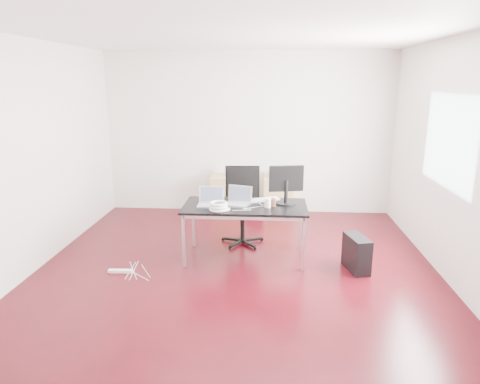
# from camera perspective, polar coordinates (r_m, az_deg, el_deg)

# --- Properties ---
(room_shell) EXTENTS (5.00, 5.00, 5.00)m
(room_shell) POSITION_cam_1_polar(r_m,az_deg,el_deg) (5.09, -0.04, 4.48)
(room_shell) COLOR #36060C
(room_shell) RESTS_ON ground
(desk) EXTENTS (1.60, 0.80, 0.73)m
(desk) POSITION_cam_1_polar(r_m,az_deg,el_deg) (5.58, 0.68, -2.30)
(desk) COLOR black
(desk) RESTS_ON ground
(office_chair) EXTENTS (0.51, 0.53, 1.08)m
(office_chair) POSITION_cam_1_polar(r_m,az_deg,el_deg) (6.18, 0.34, -1.29)
(office_chair) COLOR black
(office_chair) RESTS_ON ground
(filing_cabinet_left) EXTENTS (0.50, 0.50, 0.70)m
(filing_cabinet_left) POSITION_cam_1_polar(r_m,az_deg,el_deg) (7.52, -1.91, -0.42)
(filing_cabinet_left) COLOR tan
(filing_cabinet_left) RESTS_ON ground
(filing_cabinet_right) EXTENTS (0.50, 0.50, 0.70)m
(filing_cabinet_right) POSITION_cam_1_polar(r_m,az_deg,el_deg) (7.48, 5.10, -0.55)
(filing_cabinet_right) COLOR tan
(filing_cabinet_right) RESTS_ON ground
(pc_tower) EXTENTS (0.31, 0.49, 0.44)m
(pc_tower) POSITION_cam_1_polar(r_m,az_deg,el_deg) (5.56, 15.28, -7.89)
(pc_tower) COLOR black
(pc_tower) RESTS_ON ground
(wastebasket) EXTENTS (0.30, 0.30, 0.28)m
(wastebasket) POSITION_cam_1_polar(r_m,az_deg,el_deg) (7.54, 1.96, -2.04)
(wastebasket) COLOR black
(wastebasket) RESTS_ON ground
(power_strip) EXTENTS (0.30, 0.07, 0.04)m
(power_strip) POSITION_cam_1_polar(r_m,az_deg,el_deg) (5.58, -15.65, -10.11)
(power_strip) COLOR white
(power_strip) RESTS_ON ground
(laptop_left) EXTENTS (0.33, 0.25, 0.23)m
(laptop_left) POSITION_cam_1_polar(r_m,az_deg,el_deg) (5.57, -3.91, -1.19)
(laptop_left) COLOR silver
(laptop_left) RESTS_ON desk
(laptop_right) EXTENTS (0.39, 0.34, 0.23)m
(laptop_right) POSITION_cam_1_polar(r_m,az_deg,el_deg) (5.59, -0.25, -1.10)
(laptop_right) COLOR silver
(laptop_right) RESTS_ON desk
(monitor) EXTENTS (0.45, 0.26, 0.51)m
(monitor) POSITION_cam_1_polar(r_m,az_deg,el_deg) (5.59, 6.18, 1.24)
(monitor) COLOR black
(monitor) RESTS_ON desk
(keyboard) EXTENTS (0.46, 0.31, 0.02)m
(keyboard) POSITION_cam_1_polar(r_m,az_deg,el_deg) (5.79, 3.10, -1.03)
(keyboard) COLOR white
(keyboard) RESTS_ON desk
(cup_white) EXTENTS (0.09, 0.09, 0.12)m
(cup_white) POSITION_cam_1_polar(r_m,az_deg,el_deg) (5.46, 3.71, -1.45)
(cup_white) COLOR white
(cup_white) RESTS_ON desk
(cup_brown) EXTENTS (0.09, 0.09, 0.10)m
(cup_brown) POSITION_cam_1_polar(r_m,az_deg,el_deg) (5.52, 4.40, -1.41)
(cup_brown) COLOR #532D1C
(cup_brown) RESTS_ON desk
(cable_coil) EXTENTS (0.24, 0.24, 0.11)m
(cable_coil) POSITION_cam_1_polar(r_m,az_deg,el_deg) (5.33, -2.88, -1.92)
(cable_coil) COLOR white
(cable_coil) RESTS_ON desk
(power_adapter) EXTENTS (0.09, 0.09, 0.03)m
(power_adapter) POSITION_cam_1_polar(r_m,az_deg,el_deg) (5.35, -1.84, -2.30)
(power_adapter) COLOR white
(power_adapter) RESTS_ON desk
(speaker) EXTENTS (0.10, 0.10, 0.18)m
(speaker) POSITION_cam_1_polar(r_m,az_deg,el_deg) (7.40, -1.64, 2.84)
(speaker) COLOR #9E9E9E
(speaker) RESTS_ON filing_cabinet_left
(navy_garment) EXTENTS (0.33, 0.28, 0.09)m
(navy_garment) POSITION_cam_1_polar(r_m,az_deg,el_deg) (7.37, 5.19, 2.37)
(navy_garment) COLOR black
(navy_garment) RESTS_ON filing_cabinet_right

